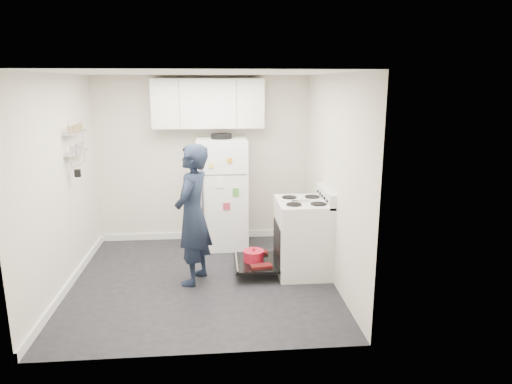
{
  "coord_description": "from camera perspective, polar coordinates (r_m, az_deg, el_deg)",
  "views": [
    {
      "loc": [
        0.19,
        -5.3,
        2.4
      ],
      "look_at": [
        0.69,
        0.27,
        1.05
      ],
      "focal_mm": 32.0,
      "sensor_mm": 36.0,
      "label": 1
    }
  ],
  "objects": [
    {
      "name": "upper_cabinets",
      "position": [
        6.74,
        -5.99,
        10.96
      ],
      "size": [
        1.6,
        0.33,
        0.7
      ],
      "primitive_type": "cube",
      "color": "silver",
      "rests_on": "room"
    },
    {
      "name": "open_oven_door",
      "position": [
        5.91,
        -0.13,
        -8.45
      ],
      "size": [
        0.55,
        0.7,
        0.22
      ],
      "color": "black",
      "rests_on": "ground"
    },
    {
      "name": "room",
      "position": [
        5.46,
        -7.29,
        0.87
      ],
      "size": [
        3.21,
        3.21,
        2.51
      ],
      "color": "black",
      "rests_on": "ground"
    },
    {
      "name": "electric_range",
      "position": [
        5.88,
        5.71,
        -5.67
      ],
      "size": [
        0.66,
        0.76,
        1.1
      ],
      "color": "silver",
      "rests_on": "ground"
    },
    {
      "name": "refrigerator",
      "position": [
        6.74,
        -4.21,
        -0.08
      ],
      "size": [
        0.72,
        0.74,
        1.68
      ],
      "color": "white",
      "rests_on": "ground"
    },
    {
      "name": "person",
      "position": [
        5.51,
        -7.91,
        -2.85
      ],
      "size": [
        0.6,
        0.72,
        1.71
      ],
      "primitive_type": "imported",
      "rotation": [
        0.0,
        0.0,
        -1.92
      ],
      "color": "#151E30",
      "rests_on": "ground"
    },
    {
      "name": "wall_shelf_rack",
      "position": [
        6.08,
        -21.52,
        5.8
      ],
      "size": [
        0.14,
        0.6,
        0.61
      ],
      "color": "#B2B2B7",
      "rests_on": "room"
    }
  ]
}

